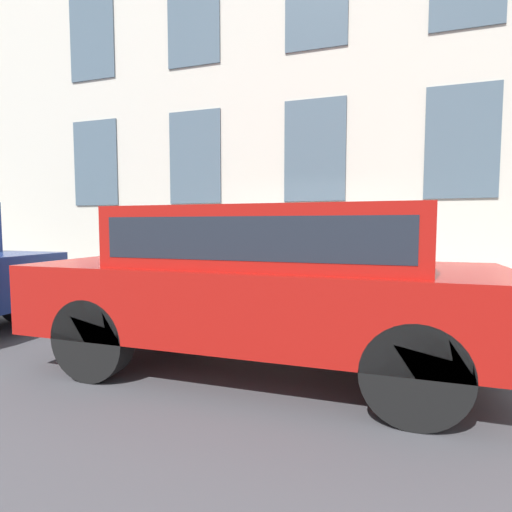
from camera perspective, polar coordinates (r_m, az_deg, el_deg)
name	(u,v)px	position (r m, az deg, el deg)	size (l,w,h in m)	color
ground_plane	(282,336)	(5.59, 3.80, -11.29)	(80.00, 80.00, 0.00)	#47474C
sidewalk	(300,312)	(6.71, 6.36, -7.90)	(2.40, 60.00, 0.17)	gray
fire_hydrant	(272,286)	(6.21, 2.30, -4.36)	(0.32, 0.44, 0.77)	#2D7260
person	(241,267)	(6.65, -2.15, -1.65)	(0.26, 0.17, 1.06)	#232328
parked_truck_red_near	(264,276)	(4.13, 1.18, -2.85)	(1.80, 4.72, 1.69)	black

